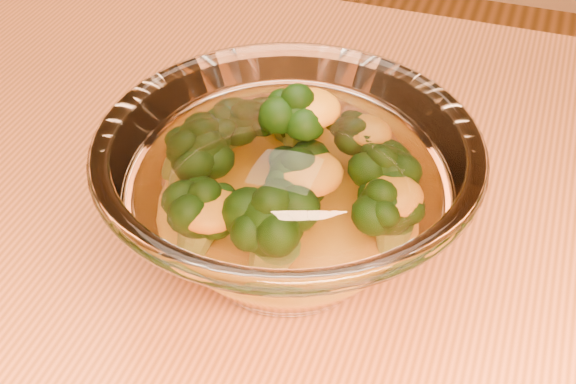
{
  "coord_description": "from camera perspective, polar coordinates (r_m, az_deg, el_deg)",
  "views": [
    {
      "loc": [
        0.02,
        -0.31,
        1.12
      ],
      "look_at": [
        -0.1,
        0.04,
        0.81
      ],
      "focal_mm": 50.0,
      "sensor_mm": 36.0,
      "label": 1
    }
  ],
  "objects": [
    {
      "name": "glass_bowl",
      "position": [
        0.49,
        -0.0,
        -0.45
      ],
      "size": [
        0.23,
        0.23,
        0.1
      ],
      "color": "white",
      "rests_on": "table"
    },
    {
      "name": "cheese_sauce",
      "position": [
        0.5,
        -0.0,
        -2.31
      ],
      "size": [
        0.11,
        0.11,
        0.03
      ],
      "primitive_type": "ellipsoid",
      "color": "orange",
      "rests_on": "glass_bowl"
    },
    {
      "name": "broccoli_heap",
      "position": [
        0.48,
        -0.58,
        1.26
      ],
      "size": [
        0.15,
        0.14,
        0.08
      ],
      "color": "black",
      "rests_on": "cheese_sauce"
    }
  ]
}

